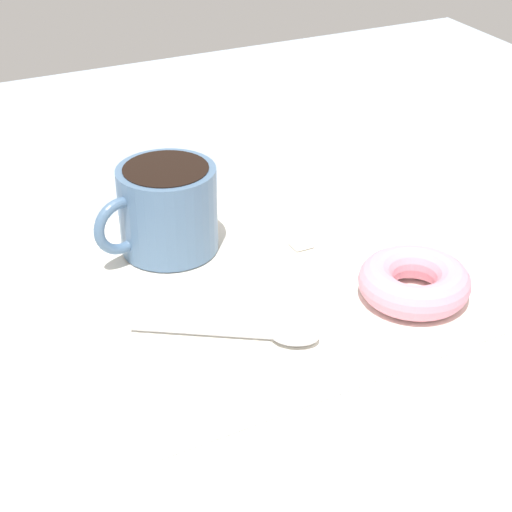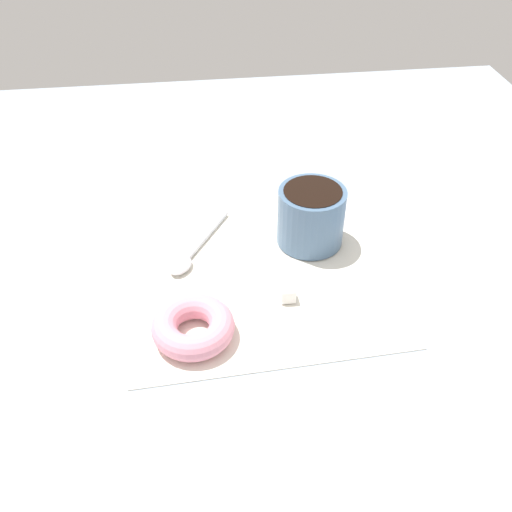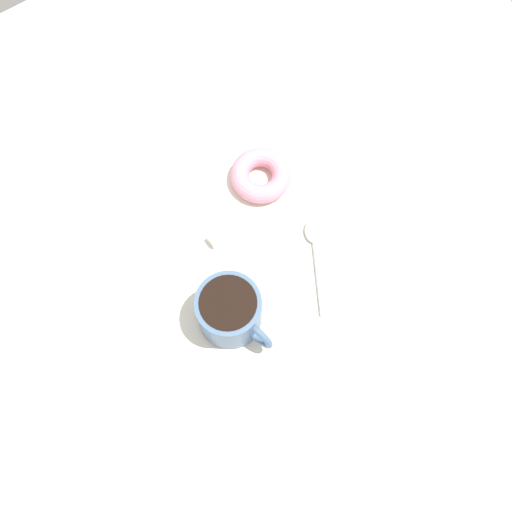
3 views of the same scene
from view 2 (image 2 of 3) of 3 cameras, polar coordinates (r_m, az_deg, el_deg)
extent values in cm
cube|color=#99A8B7|center=(69.35, -2.20, -3.00)|extent=(120.00, 120.00, 2.00)
cube|color=white|center=(69.80, 0.00, -1.35)|extent=(32.52, 32.52, 0.30)
cylinder|color=slate|center=(72.09, 5.52, 3.94)|extent=(8.43, 8.43, 7.52)
cylinder|color=black|center=(70.07, 5.70, 6.30)|extent=(7.23, 7.23, 0.60)
torus|color=slate|center=(75.48, 4.01, 5.88)|extent=(2.09, 5.18, 5.11)
torus|color=pink|center=(61.22, -6.30, -7.04)|extent=(8.89, 8.89, 2.78)
ellipsoid|color=silver|center=(70.02, -7.55, -0.97)|extent=(3.94, 4.32, 0.90)
cylinder|color=silver|center=(74.55, -4.92, 2.02)|extent=(6.41, 9.87, 0.56)
cube|color=white|center=(65.32, 3.19, -3.78)|extent=(1.66, 1.66, 1.66)
camera|label=1|loc=(0.91, -43.55, 25.74)|focal=60.00mm
camera|label=3|loc=(0.83, 17.96, 59.19)|focal=40.00mm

